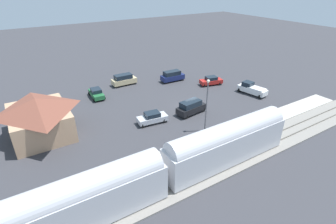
{
  "coord_description": "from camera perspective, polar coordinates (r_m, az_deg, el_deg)",
  "views": [
    {
      "loc": [
        -31.66,
        23.76,
        19.61
      ],
      "look_at": [
        -1.13,
        4.67,
        1.0
      ],
      "focal_mm": 28.06,
      "sensor_mm": 36.0,
      "label": 1
    }
  ],
  "objects": [
    {
      "name": "ground_plane",
      "position": [
        44.17,
        4.37,
        0.89
      ],
      "size": [
        200.0,
        200.0,
        0.0
      ],
      "primitive_type": "plane",
      "color": "#38383D"
    },
    {
      "name": "railway_track",
      "position": [
        35.46,
        17.87,
        -7.58
      ],
      "size": [
        4.8,
        70.0,
        0.3
      ],
      "color": "gray",
      "rests_on": "ground"
    },
    {
      "name": "platform",
      "position": [
        37.58,
        13.38,
        -4.69
      ],
      "size": [
        3.2,
        46.0,
        0.3
      ],
      "color": "#B7B2A8",
      "rests_on": "ground"
    },
    {
      "name": "passenger_train",
      "position": [
        24.43,
        -19.13,
        -17.89
      ],
      "size": [
        2.93,
        50.06,
        4.98
      ],
      "color": "silver",
      "rests_on": "railway_track"
    },
    {
      "name": "station_building",
      "position": [
        39.44,
        -26.2,
        -0.83
      ],
      "size": [
        9.97,
        8.11,
        5.48
      ],
      "color": "tan",
      "rests_on": "ground"
    },
    {
      "name": "pedestrian_on_platform",
      "position": [
        39.2,
        17.88,
        -1.99
      ],
      "size": [
        0.36,
        0.36,
        1.71
      ],
      "color": "#23284C",
      "rests_on": "platform"
    },
    {
      "name": "pickup_white",
      "position": [
        51.48,
        17.74,
        4.83
      ],
      "size": [
        5.67,
        3.25,
        2.14
      ],
      "color": "white",
      "rests_on": "ground"
    },
    {
      "name": "sedan_silver",
      "position": [
        39.25,
        -3.42,
        -1.23
      ],
      "size": [
        2.34,
        4.68,
        1.74
      ],
      "color": "silver",
      "rests_on": "ground"
    },
    {
      "name": "suv_navy",
      "position": [
        55.36,
        0.95,
        7.85
      ],
      "size": [
        2.15,
        4.97,
        2.22
      ],
      "color": "navy",
      "rests_on": "ground"
    },
    {
      "name": "suv_tan",
      "position": [
        54.04,
        -9.57,
        6.97
      ],
      "size": [
        1.96,
        4.9,
        2.22
      ],
      "color": "#C6B284",
      "rests_on": "ground"
    },
    {
      "name": "sedan_red",
      "position": [
        54.18,
        9.34,
        6.73
      ],
      "size": [
        2.84,
        4.8,
        1.74
      ],
      "color": "red",
      "rests_on": "ground"
    },
    {
      "name": "suv_black",
      "position": [
        41.87,
        5.01,
        1.06
      ],
      "size": [
        2.57,
        5.11,
        2.22
      ],
      "color": "black",
      "rests_on": "ground"
    },
    {
      "name": "sedan_green",
      "position": [
        49.26,
        -15.31,
        3.97
      ],
      "size": [
        4.58,
        2.44,
        1.74
      ],
      "color": "#236638",
      "rests_on": "ground"
    },
    {
      "name": "light_pole_near_platform",
      "position": [
        35.73,
        8.45,
        2.67
      ],
      "size": [
        0.44,
        0.44,
        7.75
      ],
      "color": "#515156",
      "rests_on": "ground"
    }
  ]
}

